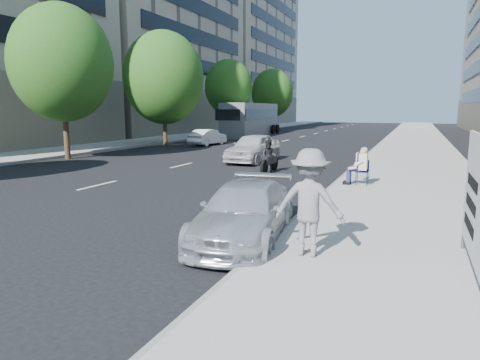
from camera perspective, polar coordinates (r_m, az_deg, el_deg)
The scene contains 16 objects.
ground at distance 11.19m, azimuth 0.59°, elevation -4.64°, with size 160.00×160.00×0.00m, color black.
near_sidewalk at distance 30.20m, azimuth 22.27°, elevation 3.71°, with size 5.00×120.00×0.15m, color #A29E97.
far_sidewalk at distance 36.66m, azimuth -12.28°, elevation 5.09°, with size 4.50×120.00×0.15m, color #A29E97.
far_bldg_north at distance 80.50m, azimuth -3.02°, elevation 17.48°, with size 22.00×28.00×28.00m, color tan.
tree_far_b at distance 25.44m, azimuth -22.69°, elevation 14.16°, with size 5.40×5.40×8.24m.
tree_far_c at distance 33.29m, azimuth -10.14°, elevation 13.26°, with size 6.00×6.00×8.47m.
tree_far_d at distance 43.88m, azimuth -1.53°, elevation 12.27°, with size 4.80×4.80×7.65m.
tree_far_e at distance 56.95m, azimuth 4.30°, elevation 11.49°, with size 5.40×5.40×7.89m.
seated_protester at distance 15.16m, azimuth 15.63°, elevation 2.09°, with size 0.83×1.12×1.31m.
jogger at distance 7.62m, azimuth 9.26°, elevation -2.98°, with size 1.23×0.71×1.90m, color slate.
protest_banner at distance 7.35m, azimuth 29.10°, elevation -2.12°, with size 0.08×3.06×2.20m.
parked_sedan at distance 8.96m, azimuth 0.60°, elevation -4.31°, with size 1.66×4.09×1.19m, color silver.
white_sedan_near at distance 22.24m, azimuth 1.79°, elevation 4.33°, with size 1.75×4.36×1.49m, color silver.
white_sedan_mid at distance 32.78m, azimuth -4.34°, elevation 5.72°, with size 1.29×3.69×1.21m, color white.
motorcycle at distance 18.52m, azimuth 3.89°, elevation 2.95°, with size 0.71×2.04×1.42m.
bus at distance 44.59m, azimuth 1.52°, elevation 8.04°, with size 3.28×12.18×3.30m.
Camera 1 is at (4.02, -10.08, 2.72)m, focal length 32.00 mm.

